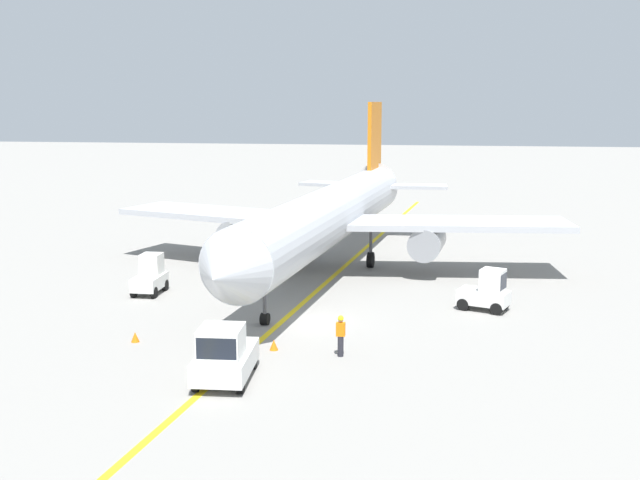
% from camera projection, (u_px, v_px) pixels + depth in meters
% --- Properties ---
extents(ground_plane, '(300.00, 300.00, 0.00)m').
position_uv_depth(ground_plane, '(303.00, 322.00, 35.75)').
color(ground_plane, gray).
extents(taxi_line_yellow, '(8.57, 79.60, 0.01)m').
position_uv_depth(taxi_line_yellow, '(312.00, 295.00, 40.68)').
color(taxi_line_yellow, yellow).
rests_on(taxi_line_yellow, ground).
extents(airliner, '(28.46, 35.34, 10.10)m').
position_uv_depth(airliner, '(330.00, 215.00, 46.08)').
color(airliner, '#B2B5BA').
rests_on(airliner, ground).
extents(pushback_tug, '(2.15, 3.72, 2.20)m').
position_uv_depth(pushback_tug, '(224.00, 356.00, 27.92)').
color(pushback_tug, silver).
rests_on(pushback_tug, ground).
extents(baggage_tug_near_wing, '(2.70, 2.06, 2.10)m').
position_uv_depth(baggage_tug_near_wing, '(487.00, 292.00, 37.54)').
color(baggage_tug_near_wing, silver).
rests_on(baggage_tug_near_wing, ground).
extents(baggage_tug_by_cargo_door, '(1.36, 2.42, 2.10)m').
position_uv_depth(baggage_tug_by_cargo_door, '(150.00, 276.00, 40.94)').
color(baggage_tug_by_cargo_door, silver).
rests_on(baggage_tug_by_cargo_door, ground).
extents(belt_loader_forward_hold, '(2.79, 5.14, 2.59)m').
position_uv_depth(belt_loader_forward_hold, '(243.00, 265.00, 44.35)').
color(belt_loader_forward_hold, silver).
rests_on(belt_loader_forward_hold, ground).
extents(ground_crew_marshaller, '(0.36, 0.24, 1.70)m').
position_uv_depth(ground_crew_marshaller, '(341.00, 334.00, 30.74)').
color(ground_crew_marshaller, '#26262D').
rests_on(ground_crew_marshaller, ground).
extents(safety_cone_nose_left, '(0.36, 0.36, 0.44)m').
position_uv_depth(safety_cone_nose_left, '(274.00, 345.00, 31.64)').
color(safety_cone_nose_left, orange).
rests_on(safety_cone_nose_left, ground).
extents(safety_cone_nose_right, '(0.36, 0.36, 0.44)m').
position_uv_depth(safety_cone_nose_right, '(135.00, 337.00, 32.71)').
color(safety_cone_nose_right, orange).
rests_on(safety_cone_nose_right, ground).
extents(safety_cone_wingtip_left, '(0.36, 0.36, 0.44)m').
position_uv_depth(safety_cone_wingtip_left, '(218.00, 253.00, 50.87)').
color(safety_cone_wingtip_left, orange).
rests_on(safety_cone_wingtip_left, ground).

